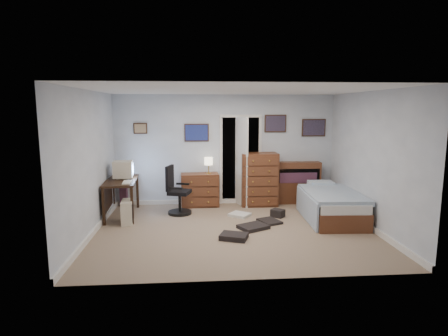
# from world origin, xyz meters

# --- Properties ---
(floor) EXTENTS (5.00, 4.00, 0.02)m
(floor) POSITION_xyz_m (0.00, 0.00, -0.01)
(floor) COLOR #86725C
(floor) RESTS_ON ground
(computer_desk) EXTENTS (0.69, 1.34, 0.75)m
(computer_desk) POSITION_xyz_m (-2.29, 1.11, 0.58)
(computer_desk) COLOR black
(computer_desk) RESTS_ON floor
(crt_monitor) EXTENTS (0.41, 0.39, 0.36)m
(crt_monitor) POSITION_xyz_m (-2.18, 1.27, 0.94)
(crt_monitor) COLOR beige
(crt_monitor) RESTS_ON computer_desk
(keyboard) EXTENTS (0.18, 0.41, 0.02)m
(keyboard) POSITION_xyz_m (-2.02, 0.77, 0.77)
(keyboard) COLOR beige
(keyboard) RESTS_ON computer_desk
(pc_tower) EXTENTS (0.23, 0.43, 0.45)m
(pc_tower) POSITION_xyz_m (-2.00, 0.57, 0.23)
(pc_tower) COLOR beige
(pc_tower) RESTS_ON floor
(office_chair) EXTENTS (0.61, 0.61, 1.02)m
(office_chair) POSITION_xyz_m (-1.08, 1.17, 0.39)
(office_chair) COLOR black
(office_chair) RESTS_ON floor
(media_stack) EXTENTS (0.17, 0.17, 0.80)m
(media_stack) POSITION_xyz_m (-2.32, 1.96, 0.40)
(media_stack) COLOR maroon
(media_stack) RESTS_ON floor
(low_dresser) EXTENTS (0.86, 0.46, 0.74)m
(low_dresser) POSITION_xyz_m (-0.59, 1.77, 0.37)
(low_dresser) COLOR brown
(low_dresser) RESTS_ON floor
(table_lamp) EXTENTS (0.20, 0.20, 0.36)m
(table_lamp) POSITION_xyz_m (-0.39, 1.77, 1.01)
(table_lamp) COLOR gold
(table_lamp) RESTS_ON low_dresser
(doorway) EXTENTS (0.96, 1.12, 2.05)m
(doorway) POSITION_xyz_m (0.35, 2.27, 1.00)
(doorway) COLOR black
(doorway) RESTS_ON floor
(tall_dresser) EXTENTS (0.82, 0.48, 1.20)m
(tall_dresser) POSITION_xyz_m (0.75, 1.75, 0.60)
(tall_dresser) COLOR brown
(tall_dresser) RESTS_ON floor
(headboard_bookcase) EXTENTS (1.08, 0.30, 0.97)m
(headboard_bookcase) POSITION_xyz_m (1.66, 1.86, 0.51)
(headboard_bookcase) COLOR brown
(headboard_bookcase) RESTS_ON floor
(bed) EXTENTS (1.10, 1.94, 0.62)m
(bed) POSITION_xyz_m (1.99, 0.59, 0.29)
(bed) COLOR brown
(bed) RESTS_ON floor
(wall_posters) EXTENTS (4.38, 0.04, 0.60)m
(wall_posters) POSITION_xyz_m (0.57, 1.98, 1.75)
(wall_posters) COLOR #331E11
(wall_posters) RESTS_ON floor
(floor_clutter) EXTENTS (1.45, 1.84, 0.16)m
(floor_clutter) POSITION_xyz_m (0.38, 0.21, 0.04)
(floor_clutter) COLOR silver
(floor_clutter) RESTS_ON floor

